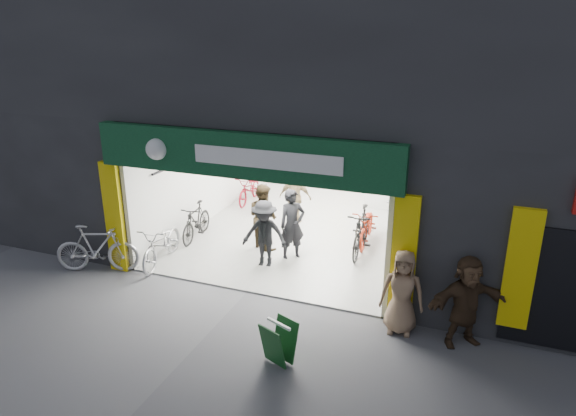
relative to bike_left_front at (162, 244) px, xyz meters
The scene contains 17 objects.
ground 2.62m from the bike_left_front, 13.50° to the right, with size 60.00×60.00×0.00m, color #56565B.
building 6.74m from the bike_left_front, 52.15° to the left, with size 17.00×10.27×8.00m.
bike_left_front is the anchor object (origin of this frame).
bike_left_midfront 1.58m from the bike_left_front, 90.00° to the left, with size 0.47×1.67×1.00m, color black.
bike_left_midback 4.84m from the bike_left_front, 89.58° to the left, with size 0.60×1.72×0.90m, color maroon.
bike_left_back 4.51m from the bike_left_front, 81.07° to the left, with size 0.46×1.62×0.97m, color #B6B6BB.
bike_right_front 4.86m from the bike_left_front, 27.85° to the left, with size 0.55×1.96×1.18m, color black.
bike_right_mid 5.22m from the bike_left_front, 34.54° to the left, with size 0.65×1.86×0.97m, color #9A210E.
bike_right_back 6.28m from the bike_left_front, 37.23° to the left, with size 0.52×1.85×1.11m, color #A6A7AB.
parked_bike 1.46m from the bike_left_front, 141.80° to the right, with size 0.54×1.92×1.15m, color #B7B7BC.
customer_a 3.14m from the bike_left_front, 25.77° to the left, with size 0.65×0.42×1.77m, color black.
customer_b 2.57m from the bike_left_front, 42.05° to the left, with size 0.83×0.65×1.71m, color #322716.
customer_c 2.48m from the bike_left_front, 16.76° to the left, with size 1.06×0.61×1.65m, color black.
customer_d 4.17m from the bike_left_front, 60.36° to the left, with size 0.93×0.39×1.59m, color olive.
pedestrian_near 5.88m from the bike_left_front, ahead, with size 0.80×0.52×1.63m, color #896A4F.
pedestrian_far 6.98m from the bike_left_front, ahead, with size 1.58×0.50×1.71m, color #3E2B1C.
sandwich_board 4.83m from the bike_left_front, 32.75° to the right, with size 0.64×0.65×0.75m.
Camera 1 is at (4.33, -8.80, 5.40)m, focal length 32.00 mm.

